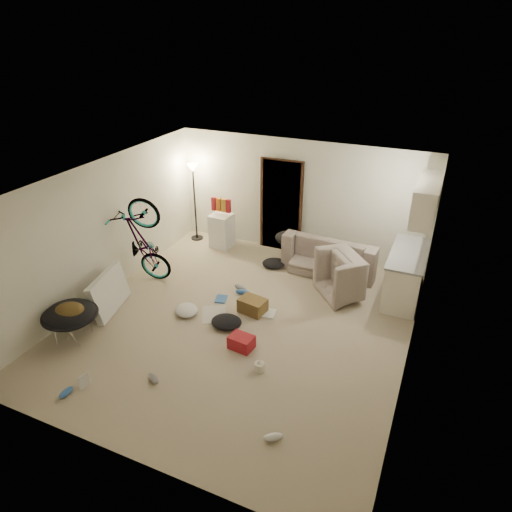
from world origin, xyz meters
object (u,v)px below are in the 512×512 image
at_px(floor_lamp, 194,186).
at_px(kitchen_counter, 405,276).
at_px(juicer, 259,366).
at_px(mini_fridge, 222,230).
at_px(bicycle, 145,259).
at_px(tv_box, 109,292).
at_px(drink_case_a, 253,306).
at_px(saucer_chair, 71,319).
at_px(armchair, 354,278).
at_px(sofa, 331,258).
at_px(drink_case_b, 241,342).

height_order(floor_lamp, kitchen_counter, floor_lamp).
bearing_deg(floor_lamp, juicer, -48.74).
height_order(kitchen_counter, mini_fridge, kitchen_counter).
height_order(kitchen_counter, bicycle, bicycle).
distance_m(mini_fridge, tv_box, 3.17).
xyz_separation_m(mini_fridge, drink_case_a, (1.74, -2.17, -0.25)).
bearing_deg(bicycle, saucer_chair, 170.97).
bearing_deg(bicycle, armchair, -81.56).
distance_m(floor_lamp, juicer, 4.99).
bearing_deg(juicer, bicycle, 153.96).
xyz_separation_m(armchair, tv_box, (-3.86, -2.29, 0.03)).
bearing_deg(sofa, kitchen_counter, 166.49).
xyz_separation_m(bicycle, tv_box, (0.00, -1.08, -0.14)).
height_order(tv_box, juicer, tv_box).
xyz_separation_m(floor_lamp, sofa, (3.31, -0.20, -1.03)).
xyz_separation_m(bicycle, saucer_chair, (0.00, -1.99, -0.11)).
bearing_deg(mini_fridge, saucer_chair, -95.87).
xyz_separation_m(mini_fridge, drink_case_b, (1.99, -3.15, -0.27)).
bearing_deg(mini_fridge, sofa, 0.76).
distance_m(drink_case_a, juicer, 1.55).
relative_size(armchair, tv_box, 0.92).
height_order(kitchen_counter, drink_case_b, kitchen_counter).
bearing_deg(juicer, drink_case_b, 141.12).
bearing_deg(kitchen_counter, drink_case_b, -129.15).
height_order(sofa, juicer, sofa).
bearing_deg(floor_lamp, armchair, -12.98).
bearing_deg(drink_case_a, sofa, 77.48).
relative_size(sofa, drink_case_a, 4.14).
xyz_separation_m(armchair, bicycle, (-3.86, -1.21, 0.17)).
bearing_deg(drink_case_a, mini_fridge, 138.55).
height_order(floor_lamp, tv_box, floor_lamp).
relative_size(bicycle, drink_case_b, 4.93).
distance_m(armchair, drink_case_a, 2.02).
relative_size(saucer_chair, juicer, 4.18).
relative_size(mini_fridge, tv_box, 0.72).
bearing_deg(tv_box, kitchen_counter, 15.59).
xyz_separation_m(armchair, mini_fridge, (-3.23, 0.81, 0.06)).
height_order(bicycle, saucer_chair, bicycle).
bearing_deg(sofa, armchair, 135.13).
bearing_deg(bicycle, juicer, -125.07).
height_order(kitchen_counter, armchair, kitchen_counter).
bearing_deg(mini_fridge, armchair, -11.13).
xyz_separation_m(floor_lamp, juicer, (3.19, -3.63, -1.22)).
relative_size(floor_lamp, tv_box, 1.70).
relative_size(bicycle, tv_box, 1.75).
xyz_separation_m(bicycle, mini_fridge, (0.63, 2.03, -0.11)).
distance_m(bicycle, drink_case_b, 2.87).
bearing_deg(drink_case_a, bicycle, -173.63).
bearing_deg(bicycle, drink_case_b, -122.33).
height_order(floor_lamp, sofa, floor_lamp).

